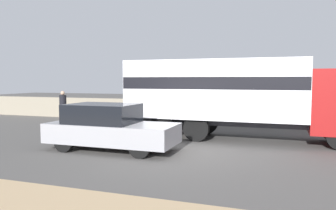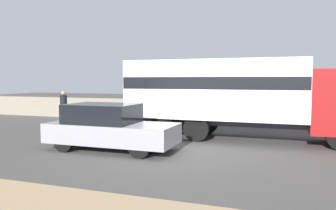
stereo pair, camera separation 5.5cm
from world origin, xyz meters
name	(u,v)px [view 2 (the right image)]	position (x,y,z in m)	size (l,w,h in m)	color
ground_plane	(166,152)	(0.00, 0.00, 0.00)	(80.00, 80.00, 0.00)	#514F4C
stone_wall_backdrop	(213,112)	(0.00, 7.61, 0.63)	(60.00, 0.35, 1.25)	gray
box_truck	(234,92)	(1.73, 3.16, 1.88)	(9.05, 2.41, 3.16)	maroon
car_hatchback	(109,127)	(-1.98, -0.24, 0.78)	(4.40, 1.81, 1.56)	#9E9EA3
pedestrian	(64,106)	(-7.99, 5.32, 0.91)	(0.38, 0.38, 1.76)	#473828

